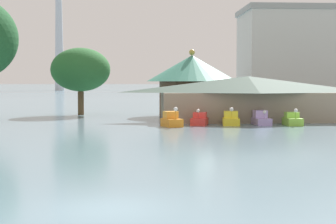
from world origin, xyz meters
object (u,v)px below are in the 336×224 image
pedal_boat_red (200,120)px  pedal_boat_lavender (261,119)px  pedal_boat_yellow (231,120)px  pedal_boat_orange (172,120)px  pedal_boat_lime (292,120)px  background_building_block (330,56)px  green_roof_pavilion (192,81)px  shoreline_tree_mid (81,70)px  boathouse (248,97)px

pedal_boat_red → pedal_boat_lavender: size_ratio=0.94×
pedal_boat_red → pedal_boat_yellow: size_ratio=1.01×
pedal_boat_orange → pedal_boat_lime: (11.54, 0.83, -0.06)m
pedal_boat_orange → background_building_block: background_building_block is taller
pedal_boat_lime → green_roof_pavilion: green_roof_pavilion is taller
pedal_boat_lavender → green_roof_pavilion: bearing=-159.8°
pedal_boat_lime → background_building_block: size_ratio=0.08×
shoreline_tree_mid → background_building_block: bearing=36.4°
pedal_boat_orange → boathouse: (8.43, 6.47, 1.91)m
shoreline_tree_mid → background_building_block: background_building_block is taller
pedal_boat_yellow → shoreline_tree_mid: shoreline_tree_mid is taller
pedal_boat_lavender → boathouse: 4.97m
boathouse → background_building_block: (24.98, 43.65, 6.48)m
boathouse → background_building_block: 50.70m
green_roof_pavilion → background_building_block: bearing=49.8°
shoreline_tree_mid → boathouse: bearing=-32.0°
green_roof_pavilion → shoreline_tree_mid: (-13.55, 3.41, 1.37)m
pedal_boat_lime → pedal_boat_orange: bearing=-85.2°
background_building_block → shoreline_tree_mid: bearing=-143.6°
pedal_boat_red → pedal_boat_lime: pedal_boat_lime is taller
pedal_boat_lavender → shoreline_tree_mid: (-18.90, 16.15, 5.07)m
green_roof_pavilion → shoreline_tree_mid: size_ratio=1.30×
pedal_boat_lavender → green_roof_pavilion: green_roof_pavilion is taller
background_building_block → pedal_boat_orange: bearing=-123.7°
pedal_boat_yellow → green_roof_pavilion: 14.04m
pedal_boat_red → pedal_boat_lime: bearing=99.7°
shoreline_tree_mid → pedal_boat_orange: bearing=-60.7°
shoreline_tree_mid → pedal_boat_yellow: bearing=-46.5°
pedal_boat_orange → background_building_block: 60.82m
pedal_boat_red → boathouse: boathouse is taller
pedal_boat_orange → pedal_boat_lavender: bearing=83.5°
green_roof_pavilion → background_building_block: 46.70m
green_roof_pavilion → pedal_boat_red: bearing=-92.8°
pedal_boat_orange → pedal_boat_lime: bearing=75.3°
pedal_boat_orange → green_roof_pavilion: 15.48m
pedal_boat_lime → green_roof_pavilion: bearing=-148.8°
pedal_boat_orange → boathouse: size_ratio=0.13×
pedal_boat_lavender → boathouse: bearing=-178.4°
pedal_boat_lime → boathouse: 6.74m
pedal_boat_yellow → shoreline_tree_mid: size_ratio=0.33×
pedal_boat_lime → green_roof_pavilion: size_ratio=0.24×
boathouse → shoreline_tree_mid: shoreline_tree_mid is taller
pedal_boat_lime → boathouse: size_ratio=0.13×
background_building_block → green_roof_pavilion: bearing=-130.2°
pedal_boat_lavender → pedal_boat_orange: bearing=-80.2°
boathouse → pedal_boat_yellow: bearing=-117.5°
pedal_boat_red → green_roof_pavilion: green_roof_pavilion is taller
shoreline_tree_mid → pedal_boat_red: bearing=-51.9°
pedal_boat_lime → pedal_boat_yellow: bearing=-94.0°
pedal_boat_orange → pedal_boat_lime: size_ratio=0.99×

